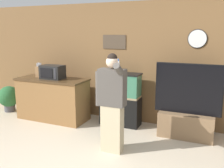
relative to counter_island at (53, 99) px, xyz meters
The scene contains 8 objects.
wall_back_paneled 1.85m from the counter_island, 22.59° to the left, with size 10.00×0.08×2.60m.
counter_island is the anchor object (origin of this frame).
microwave 0.62m from the counter_island, 15.64° to the right, with size 0.51×0.33×0.30m.
knife_block 0.72m from the counter_island, behind, with size 0.13×0.10×0.34m.
aquarium_on_stand 1.58m from the counter_island, 10.27° to the left, with size 0.85×0.36×1.13m.
tv_on_stand 2.94m from the counter_island, ahead, with size 1.22×0.40×1.41m.
person_standing 2.12m from the counter_island, 26.45° to the right, with size 0.52×0.39×1.65m.
potted_plant 1.37m from the counter_island, behind, with size 0.52×0.52×0.65m.
Camera 1 is at (1.89, -2.34, 1.98)m, focal length 40.00 mm.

